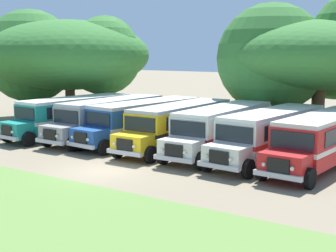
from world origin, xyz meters
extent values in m
plane|color=#84755B|center=(0.00, 0.00, 0.00)|extent=(220.00, 220.00, 0.00)
cube|color=teal|center=(-9.19, 7.54, 1.55)|extent=(3.21, 9.37, 2.10)
cube|color=white|center=(-9.19, 7.54, 1.38)|extent=(3.24, 9.39, 0.24)
cube|color=black|center=(-7.90, 7.74, 2.05)|extent=(0.67, 7.98, 0.80)
cube|color=black|center=(-10.43, 7.94, 2.05)|extent=(0.67, 7.98, 0.80)
cube|color=silver|center=(-9.19, 7.54, 2.71)|extent=(3.13, 9.26, 0.22)
cube|color=teal|center=(-9.60, 2.25, 1.02)|extent=(2.30, 1.57, 1.05)
cube|color=black|center=(-9.66, 1.52, 1.05)|extent=(1.10, 0.19, 0.70)
cube|color=#B7B7BC|center=(-9.66, 1.48, 0.62)|extent=(2.41, 0.39, 0.24)
cube|color=black|center=(-9.55, 2.92, 2.05)|extent=(2.20, 0.23, 0.84)
cube|color=white|center=(-8.82, 12.14, 1.45)|extent=(0.90, 0.13, 1.30)
sphere|color=#EAE5C6|center=(-8.96, 1.41, 1.05)|extent=(0.20, 0.20, 0.20)
sphere|color=#EAE5C6|center=(-10.36, 1.52, 1.05)|extent=(0.20, 0.20, 0.20)
cylinder|color=black|center=(-8.40, 2.26, 0.50)|extent=(0.36, 1.02, 1.00)
cylinder|color=black|center=(-10.79, 2.45, 0.50)|extent=(0.36, 1.02, 1.00)
cylinder|color=black|center=(-7.75, 10.43, 0.50)|extent=(0.36, 1.02, 1.00)
cylinder|color=black|center=(-10.15, 10.62, 0.50)|extent=(0.36, 1.02, 1.00)
cube|color=#9E9993|center=(-6.07, 8.04, 1.55)|extent=(2.53, 9.21, 2.10)
cube|color=#282828|center=(-6.07, 8.04, 1.38)|extent=(2.56, 9.23, 0.24)
cube|color=black|center=(-4.80, 8.34, 2.05)|extent=(0.07, 8.00, 0.80)
cube|color=black|center=(-7.34, 8.35, 2.05)|extent=(0.07, 8.00, 0.80)
cube|color=#B2B2B7|center=(-6.07, 8.04, 2.71)|extent=(2.45, 9.11, 0.22)
cube|color=#9E9993|center=(-6.08, 2.74, 1.02)|extent=(2.20, 1.41, 1.05)
cube|color=black|center=(-6.09, 2.00, 1.05)|extent=(1.10, 0.10, 0.70)
cube|color=#B7B7BC|center=(-6.09, 1.96, 0.62)|extent=(2.40, 0.21, 0.24)
cube|color=black|center=(-6.08, 3.41, 2.05)|extent=(2.20, 0.07, 0.84)
cube|color=#282828|center=(-6.05, 12.66, 1.45)|extent=(0.90, 0.06, 1.30)
sphere|color=#EAE5C6|center=(-5.39, 1.95, 1.05)|extent=(0.20, 0.20, 0.20)
sphere|color=#EAE5C6|center=(-6.79, 1.95, 1.05)|extent=(0.20, 0.20, 0.20)
cylinder|color=black|center=(-4.88, 2.84, 0.50)|extent=(0.28, 1.00, 1.00)
cylinder|color=black|center=(-7.28, 2.85, 0.50)|extent=(0.28, 1.00, 1.00)
cylinder|color=black|center=(-4.86, 11.04, 0.50)|extent=(0.28, 1.00, 1.00)
cylinder|color=black|center=(-7.26, 11.05, 0.50)|extent=(0.28, 1.00, 1.00)
cube|color=#23519E|center=(-3.14, 8.27, 1.55)|extent=(3.28, 9.38, 2.10)
cube|color=silver|center=(-3.14, 8.27, 1.38)|extent=(3.31, 9.40, 0.24)
cube|color=black|center=(-1.85, 8.46, 2.05)|extent=(0.73, 7.97, 0.80)
cube|color=black|center=(-4.38, 8.68, 2.05)|extent=(0.73, 7.97, 0.80)
cube|color=beige|center=(-3.14, 8.27, 2.71)|extent=(3.19, 9.27, 0.22)
cube|color=#23519E|center=(-3.60, 2.99, 1.02)|extent=(2.31, 1.58, 1.05)
cube|color=black|center=(-3.66, 2.25, 1.05)|extent=(1.10, 0.19, 0.70)
cube|color=#B7B7BC|center=(-3.66, 2.21, 0.62)|extent=(2.41, 0.41, 0.24)
cube|color=black|center=(-3.54, 3.66, 2.05)|extent=(2.20, 0.25, 0.84)
cube|color=silver|center=(-2.74, 12.87, 1.45)|extent=(0.90, 0.14, 1.30)
sphere|color=#EAE5C6|center=(-2.97, 2.14, 1.05)|extent=(0.20, 0.20, 0.20)
sphere|color=#EAE5C6|center=(-4.36, 2.26, 1.05)|extent=(0.20, 0.20, 0.20)
cylinder|color=black|center=(-2.39, 2.98, 0.50)|extent=(0.37, 1.02, 1.00)
cylinder|color=black|center=(-4.78, 3.19, 0.50)|extent=(0.37, 1.02, 1.00)
cylinder|color=black|center=(-1.69, 11.15, 0.50)|extent=(0.37, 1.02, 1.00)
cylinder|color=black|center=(-4.08, 11.36, 0.50)|extent=(0.37, 1.02, 1.00)
cube|color=yellow|center=(-0.12, 8.09, 1.55)|extent=(2.57, 9.22, 2.10)
cube|color=black|center=(-0.12, 8.09, 1.38)|extent=(2.60, 9.24, 0.24)
cube|color=black|center=(1.15, 8.40, 2.05)|extent=(0.10, 8.00, 0.80)
cube|color=black|center=(-1.39, 8.38, 2.05)|extent=(0.10, 8.00, 0.80)
cube|color=#B2B2B7|center=(-0.12, 8.09, 2.71)|extent=(2.49, 9.12, 0.22)
cube|color=yellow|center=(-0.08, 2.79, 1.02)|extent=(2.21, 1.42, 1.05)
cube|color=black|center=(-0.07, 2.05, 1.05)|extent=(1.10, 0.11, 0.70)
cube|color=#B7B7BC|center=(-0.07, 2.01, 0.62)|extent=(2.40, 0.22, 0.24)
cube|color=black|center=(-0.08, 3.46, 2.05)|extent=(2.20, 0.08, 0.84)
cube|color=black|center=(-0.15, 12.71, 1.45)|extent=(0.90, 0.07, 1.30)
sphere|color=#EAE5C6|center=(0.63, 2.00, 1.05)|extent=(0.20, 0.20, 0.20)
sphere|color=#EAE5C6|center=(-0.77, 1.99, 1.05)|extent=(0.20, 0.20, 0.20)
cylinder|color=black|center=(1.12, 2.90, 0.50)|extent=(0.29, 1.00, 1.00)
cylinder|color=black|center=(-1.28, 2.88, 0.50)|extent=(0.29, 1.00, 1.00)
cylinder|color=black|center=(1.06, 11.10, 0.50)|extent=(0.29, 1.00, 1.00)
cylinder|color=black|center=(-1.34, 11.08, 0.50)|extent=(0.29, 1.00, 1.00)
cube|color=silver|center=(2.95, 8.31, 1.55)|extent=(2.70, 9.25, 2.10)
cube|color=maroon|center=(2.95, 8.31, 1.38)|extent=(2.73, 9.27, 0.24)
cube|color=black|center=(4.22, 8.64, 2.05)|extent=(0.21, 8.00, 0.80)
cube|color=black|center=(1.68, 8.58, 2.05)|extent=(0.21, 8.00, 0.80)
cube|color=silver|center=(2.95, 8.31, 2.71)|extent=(2.62, 9.15, 0.22)
cube|color=silver|center=(3.07, 3.01, 1.02)|extent=(2.23, 1.45, 1.05)
cube|color=black|center=(3.09, 2.27, 1.05)|extent=(1.10, 0.12, 0.70)
cube|color=#B7B7BC|center=(3.09, 2.23, 0.62)|extent=(2.40, 0.25, 0.24)
cube|color=black|center=(3.05, 3.68, 2.05)|extent=(2.20, 0.11, 0.84)
cube|color=maroon|center=(2.85, 12.93, 1.45)|extent=(0.90, 0.08, 1.30)
sphere|color=#EAE5C6|center=(3.79, 2.24, 1.05)|extent=(0.20, 0.20, 0.20)
sphere|color=#EAE5C6|center=(2.39, 2.21, 1.05)|extent=(0.20, 0.20, 0.20)
cylinder|color=black|center=(4.27, 3.14, 0.50)|extent=(0.30, 1.01, 1.00)
cylinder|color=black|center=(1.87, 3.09, 0.50)|extent=(0.30, 1.01, 1.00)
cylinder|color=black|center=(4.09, 11.34, 0.50)|extent=(0.30, 1.01, 1.00)
cylinder|color=black|center=(1.69, 11.28, 0.50)|extent=(0.30, 1.01, 1.00)
cube|color=silver|center=(6.26, 8.18, 1.55)|extent=(3.14, 9.35, 2.10)
cube|color=red|center=(6.26, 8.18, 1.38)|extent=(3.17, 9.38, 0.24)
cube|color=black|center=(7.55, 8.39, 2.05)|extent=(0.60, 7.98, 0.80)
cube|color=black|center=(5.02, 8.57, 2.05)|extent=(0.60, 7.98, 0.80)
cube|color=silver|center=(6.26, 8.18, 2.71)|extent=(3.05, 9.25, 0.22)
cube|color=silver|center=(5.89, 2.90, 1.02)|extent=(2.29, 1.55, 1.05)
cube|color=black|center=(5.84, 2.16, 1.05)|extent=(1.10, 0.18, 0.70)
cube|color=#B7B7BC|center=(5.84, 2.12, 0.62)|extent=(2.41, 0.37, 0.24)
cube|color=black|center=(5.94, 3.56, 2.05)|extent=(2.20, 0.21, 0.84)
cube|color=red|center=(6.59, 12.79, 1.45)|extent=(0.90, 0.12, 1.30)
sphere|color=#EAE5C6|center=(6.53, 2.06, 1.05)|extent=(0.20, 0.20, 0.20)
sphere|color=#EAE5C6|center=(5.14, 2.16, 1.05)|extent=(0.20, 0.20, 0.20)
cylinder|color=black|center=(7.10, 2.91, 0.50)|extent=(0.35, 1.02, 1.00)
cylinder|color=black|center=(4.70, 3.08, 0.50)|extent=(0.35, 1.02, 1.00)
cylinder|color=black|center=(7.67, 11.09, 0.50)|extent=(0.35, 1.02, 1.00)
cylinder|color=black|center=(5.28, 11.26, 0.50)|extent=(0.35, 1.02, 1.00)
cube|color=red|center=(9.34, 8.10, 1.55)|extent=(3.09, 9.34, 2.10)
cube|color=white|center=(9.34, 8.10, 1.38)|extent=(3.12, 9.36, 0.24)
cube|color=black|center=(8.09, 8.49, 2.05)|extent=(0.56, 7.99, 0.80)
cube|color=beige|center=(9.34, 8.10, 2.71)|extent=(3.00, 9.24, 0.22)
cube|color=red|center=(9.00, 2.82, 1.02)|extent=(2.29, 1.54, 1.05)
cube|color=black|center=(8.95, 2.08, 1.05)|extent=(1.10, 0.17, 0.70)
cube|color=#B7B7BC|center=(8.95, 2.04, 0.62)|extent=(2.41, 0.35, 0.24)
cube|color=black|center=(9.04, 3.48, 2.05)|extent=(2.20, 0.20, 0.84)
sphere|color=#EAE5C6|center=(9.65, 1.98, 1.05)|extent=(0.20, 0.20, 0.20)
sphere|color=#EAE5C6|center=(8.25, 2.07, 1.05)|extent=(0.20, 0.20, 0.20)
cylinder|color=black|center=(10.20, 2.84, 0.50)|extent=(0.34, 1.02, 1.00)
cylinder|color=black|center=(7.81, 2.99, 0.50)|extent=(0.34, 1.02, 1.00)
cylinder|color=black|center=(8.34, 11.18, 0.50)|extent=(0.34, 1.02, 1.00)
cylinder|color=brown|center=(6.14, 16.78, 2.05)|extent=(0.95, 0.95, 4.09)
ellipsoid|color=#33702D|center=(6.14, 16.78, 5.97)|extent=(13.21, 12.69, 5.01)
sphere|color=#33702D|center=(2.88, 15.77, 5.72)|extent=(8.19, 8.19, 8.19)
sphere|color=#33702D|center=(6.14, 20.84, 5.48)|extent=(6.13, 6.13, 6.13)
cylinder|color=brown|center=(-15.32, 12.91, 1.78)|extent=(0.88, 0.88, 3.57)
ellipsoid|color=#33702D|center=(-15.32, 12.91, 5.91)|extent=(14.01, 15.31, 6.25)
sphere|color=#33702D|center=(-12.36, 14.16, 5.80)|extent=(6.88, 6.88, 6.88)
sphere|color=#33702D|center=(-19.11, 11.74, 5.79)|extent=(8.57, 8.57, 8.57)
sphere|color=#33702D|center=(-15.32, 17.80, 6.38)|extent=(6.64, 6.64, 6.64)
camera|label=1|loc=(16.97, -18.66, 6.27)|focal=52.01mm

